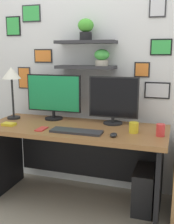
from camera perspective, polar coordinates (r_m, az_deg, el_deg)
name	(u,v)px	position (r m, az deg, el deg)	size (l,w,h in m)	color
ground_plane	(76,202)	(2.81, -2.37, -18.01)	(8.00, 8.00, 0.00)	gray
back_wall_assembly	(89,58)	(2.84, 0.51, 11.02)	(4.40, 0.24, 2.70)	silver
desk	(77,147)	(2.63, -2.06, -7.16)	(1.65, 0.68, 0.75)	brown
monitor_left	(54,96)	(2.78, -6.90, 3.39)	(0.56, 0.18, 0.45)	black
monitor_right	(113,100)	(2.59, 5.47, 2.48)	(0.47, 0.18, 0.44)	black
keyboard	(76,131)	(2.33, -2.21, -4.01)	(0.44, 0.14, 0.02)	#2D2D33
computer_mouse	(114,135)	(2.23, 5.50, -4.71)	(0.06, 0.09, 0.03)	black
desk_lamp	(12,77)	(2.86, -15.28, 6.92)	(0.19, 0.19, 0.52)	black
cell_phone	(42,129)	(2.46, -9.35, -3.46)	(0.07, 0.14, 0.01)	red
coffee_mug	(134,128)	(2.35, 9.61, -3.18)	(0.08, 0.08, 0.09)	yellow
pen_cup	(160,130)	(2.30, 14.91, -3.63)	(0.07, 0.07, 0.10)	red
scissors_tray	(9,124)	(2.66, -15.81, -2.43)	(0.12, 0.08, 0.02)	yellow
computer_tower_right	(144,189)	(2.67, 11.70, -15.20)	(0.18, 0.40, 0.39)	black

